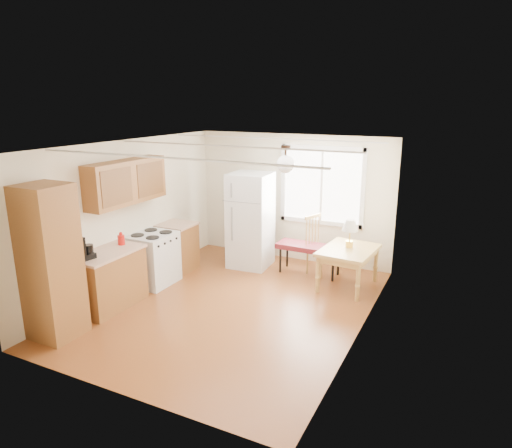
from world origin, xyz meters
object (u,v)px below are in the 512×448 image
Objects in this scene: bench at (310,248)px; chair at (316,240)px; dining_table at (348,254)px; refrigerator at (251,220)px.

chair is at bearing 52.41° from bench.
chair is at bearing 155.31° from dining_table.
bench is 1.12× the size of chair.
chair reaches higher than bench.
refrigerator is 1.49× the size of bench.
refrigerator is at bearing 178.12° from dining_table.
refrigerator reaches higher than dining_table.
bench is 1.04× the size of dining_table.
refrigerator is 1.55× the size of dining_table.
bench is at bearing 164.50° from dining_table.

